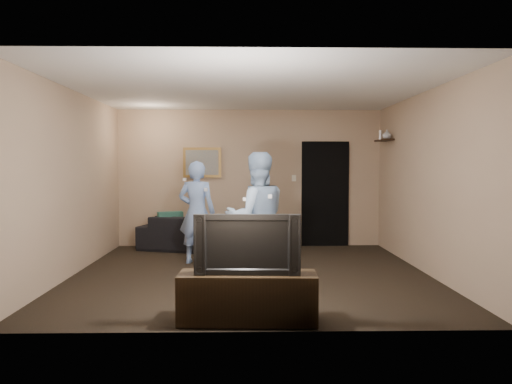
{
  "coord_description": "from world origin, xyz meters",
  "views": [
    {
      "loc": [
        -0.07,
        -7.04,
        1.53
      ],
      "look_at": [
        0.08,
        0.3,
        1.15
      ],
      "focal_mm": 35.0,
      "sensor_mm": 36.0,
      "label": 1
    }
  ],
  "objects_px": {
    "wii_player_left": "(197,212)",
    "wii_player_right": "(257,218)",
    "television": "(248,243)",
    "sofa": "(200,233)",
    "tv_console": "(248,297)"
  },
  "relations": [
    {
      "from": "tv_console",
      "to": "television",
      "type": "xyz_separation_m",
      "value": [
        0.0,
        0.0,
        0.53
      ]
    },
    {
      "from": "tv_console",
      "to": "wii_player_left",
      "type": "relative_size",
      "value": 0.83
    },
    {
      "from": "tv_console",
      "to": "wii_player_left",
      "type": "height_order",
      "value": "wii_player_left"
    },
    {
      "from": "wii_player_left",
      "to": "wii_player_right",
      "type": "bearing_deg",
      "value": -55.58
    },
    {
      "from": "sofa",
      "to": "tv_console",
      "type": "distance_m",
      "value": 4.32
    },
    {
      "from": "television",
      "to": "wii_player_right",
      "type": "bearing_deg",
      "value": 88.04
    },
    {
      "from": "sofa",
      "to": "tv_console",
      "type": "height_order",
      "value": "sofa"
    },
    {
      "from": "sofa",
      "to": "tv_console",
      "type": "relative_size",
      "value": 1.61
    },
    {
      "from": "sofa",
      "to": "wii_player_right",
      "type": "relative_size",
      "value": 1.26
    },
    {
      "from": "wii_player_left",
      "to": "tv_console",
      "type": "bearing_deg",
      "value": -75.35
    },
    {
      "from": "television",
      "to": "wii_player_left",
      "type": "distance_m",
      "value": 3.1
    },
    {
      "from": "television",
      "to": "wii_player_right",
      "type": "xyz_separation_m",
      "value": [
        0.13,
        1.67,
        0.07
      ]
    },
    {
      "from": "television",
      "to": "tv_console",
      "type": "bearing_deg",
      "value": 0.0
    },
    {
      "from": "wii_player_left",
      "to": "wii_player_right",
      "type": "xyz_separation_m",
      "value": [
        0.91,
        -1.33,
        0.05
      ]
    },
    {
      "from": "sofa",
      "to": "television",
      "type": "height_order",
      "value": "television"
    }
  ]
}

